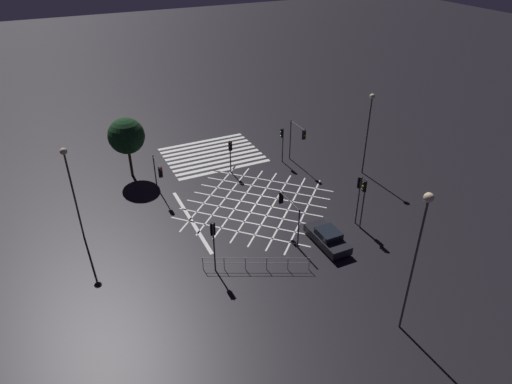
# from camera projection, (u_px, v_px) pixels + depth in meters

# --- Properties ---
(ground_plane) EXTENTS (200.00, 200.00, 0.00)m
(ground_plane) POSITION_uv_depth(u_px,v_px,m) (256.00, 204.00, 39.43)
(ground_plane) COLOR black
(road_markings) EXTENTS (14.53, 21.70, 0.01)m
(road_markings) POSITION_uv_depth(u_px,v_px,m) (225.00, 172.00, 44.46)
(road_markings) COLOR silver
(road_markings) RESTS_ON ground_plane
(traffic_light_se_cross) EXTENTS (0.36, 2.62, 3.37)m
(traffic_light_se_cross) POSITION_uv_depth(u_px,v_px,m) (158.00, 171.00, 39.38)
(traffic_light_se_cross) COLOR #424244
(traffic_light_se_cross) RESTS_ON ground_plane
(traffic_light_ne_cross) EXTENTS (0.36, 0.39, 3.99)m
(traffic_light_ne_cross) POSITION_uv_depth(u_px,v_px,m) (213.00, 237.00, 30.57)
(traffic_light_ne_cross) COLOR #424244
(traffic_light_ne_cross) RESTS_ON ground_plane
(traffic_light_nw_main) EXTENTS (0.39, 0.36, 4.36)m
(traffic_light_nw_main) POSITION_uv_depth(u_px,v_px,m) (363.00, 195.00, 34.77)
(traffic_light_nw_main) COLOR #424244
(traffic_light_nw_main) RESTS_ON ground_plane
(traffic_light_sw_cross) EXTENTS (0.36, 2.84, 4.28)m
(traffic_light_sw_cross) POSITION_uv_depth(u_px,v_px,m) (298.00, 135.00, 44.14)
(traffic_light_sw_cross) COLOR #424244
(traffic_light_sw_cross) RESTS_ON ground_plane
(traffic_light_median_north) EXTENTS (0.36, 3.08, 3.43)m
(traffic_light_median_north) POSITION_uv_depth(u_px,v_px,m) (288.00, 208.00, 34.19)
(traffic_light_median_north) COLOR #424244
(traffic_light_median_north) RESTS_ON ground_plane
(traffic_light_median_south) EXTENTS (0.36, 0.39, 3.34)m
(traffic_light_median_south) POSITION_uv_depth(u_px,v_px,m) (231.00, 150.00, 43.05)
(traffic_light_median_south) COLOR #424244
(traffic_light_median_south) RESTS_ON ground_plane
(traffic_light_sw_main) EXTENTS (0.39, 0.36, 3.67)m
(traffic_light_sw_main) POSITION_uv_depth(u_px,v_px,m) (282.00, 138.00, 44.93)
(traffic_light_sw_main) COLOR #424244
(traffic_light_sw_main) RESTS_ON ground_plane
(traffic_light_nw_cross) EXTENTS (0.36, 0.39, 4.24)m
(traffic_light_nw_cross) POSITION_uv_depth(u_px,v_px,m) (359.00, 190.00, 35.46)
(traffic_light_nw_cross) COLOR #424244
(traffic_light_nw_cross) RESTS_ON ground_plane
(street_lamp_east) EXTENTS (0.54, 0.54, 9.45)m
(street_lamp_east) POSITION_uv_depth(u_px,v_px,m) (420.00, 237.00, 24.12)
(street_lamp_east) COLOR #424244
(street_lamp_east) RESTS_ON ground_plane
(street_lamp_west) EXTENTS (0.51, 0.51, 7.63)m
(street_lamp_west) POSITION_uv_depth(u_px,v_px,m) (69.00, 176.00, 32.49)
(street_lamp_west) COLOR #424244
(street_lamp_west) RESTS_ON ground_plane
(street_lamp_far) EXTENTS (0.49, 0.49, 7.93)m
(street_lamp_far) POSITION_uv_depth(u_px,v_px,m) (369.00, 120.00, 41.45)
(street_lamp_far) COLOR #424244
(street_lamp_far) RESTS_ON ground_plane
(street_tree_near) EXTENTS (3.35, 3.35, 5.82)m
(street_tree_near) POSITION_uv_depth(u_px,v_px,m) (126.00, 136.00, 41.67)
(street_tree_near) COLOR #38281C
(street_tree_near) RESTS_ON ground_plane
(waiting_car) EXTENTS (1.71, 4.17, 1.30)m
(waiting_car) POSITION_uv_depth(u_px,v_px,m) (327.00, 238.00, 34.24)
(waiting_car) COLOR black
(waiting_car) RESTS_ON ground_plane
(pedestrian_railing) EXTENTS (6.76, 3.23, 1.05)m
(pedestrian_railing) POSITION_uv_depth(u_px,v_px,m) (256.00, 262.00, 31.72)
(pedestrian_railing) COLOR #9EA0A5
(pedestrian_railing) RESTS_ON ground_plane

